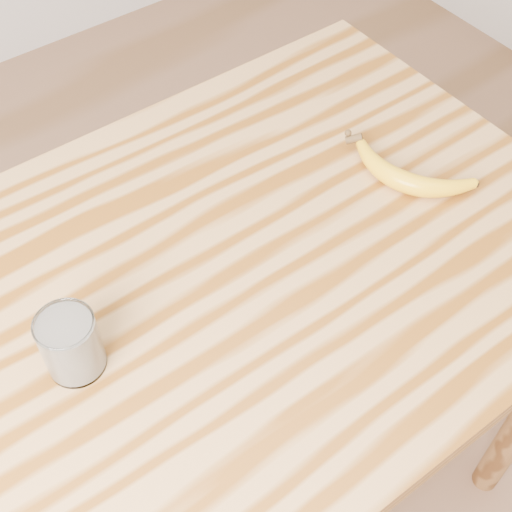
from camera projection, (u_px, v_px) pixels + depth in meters
room at (193, 8)px, 0.71m from camera, size 4.04×4.04×2.70m
table at (217, 328)px, 1.16m from camera, size 1.20×0.80×0.90m
smoothie_glass at (71, 344)px, 0.93m from camera, size 0.08×0.08×0.10m
banana at (405, 183)px, 1.16m from camera, size 0.22×0.31×0.04m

